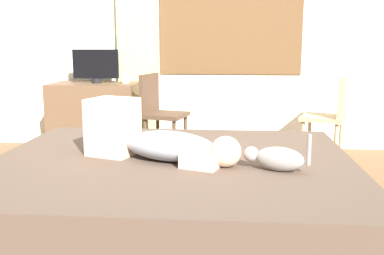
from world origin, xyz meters
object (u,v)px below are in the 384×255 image
cat (276,158)px  cup (125,78)px  bed (172,200)px  chair_by_desk (159,110)px  tv_monitor (96,66)px  chair_spare (331,113)px  person_lying (155,140)px  desk (96,118)px

cat → cup: cup is taller
bed → chair_by_desk: size_ratio=2.51×
tv_monitor → chair_spare: size_ratio=0.56×
person_lying → tv_monitor: bearing=114.6°
bed → tv_monitor: size_ratio=4.49×
chair_by_desk → person_lying: bearing=-81.8°
desk → chair_spare: 2.41m
cat → tv_monitor: bearing=125.6°
cat → chair_by_desk: (-0.94, 2.00, -0.06)m
person_lying → chair_by_desk: bearing=98.2°
bed → desk: (-1.09, 2.10, 0.12)m
cat → desk: 2.84m
bed → cat: cat is taller
bed → cat: size_ratio=6.31×
cat → chair_by_desk: size_ratio=0.40×
desk → chair_spare: (2.37, -0.38, 0.14)m
desk → cup: (0.33, 0.02, 0.42)m
desk → chair_spare: size_ratio=1.05×
cat → chair_spare: chair_spare is taller
person_lying → cup: 2.24m
bed → chair_spare: bearing=53.4°
desk → person_lying: bearing=-64.8°
cat → chair_spare: (0.70, 1.92, -0.06)m
desk → tv_monitor: (0.02, -0.00, 0.55)m
bed → cup: (-0.76, 2.13, 0.54)m
tv_monitor → chair_by_desk: (0.70, -0.30, -0.41)m
cat → cup: bearing=120.0°
bed → chair_by_desk: bearing=101.4°
person_lying → chair_spare: chair_spare is taller
chair_by_desk → chair_spare: 1.65m
bed → cat: (0.58, -0.19, 0.32)m
person_lying → desk: size_ratio=1.03×
chair_by_desk → cup: bearing=141.2°
person_lying → desk: bearing=115.2°
cat → chair_by_desk: chair_by_desk is taller
chair_by_desk → chair_spare: bearing=-2.7°
person_lying → chair_spare: 2.22m
tv_monitor → cup: bearing=4.6°
bed → cup: bearing=109.7°
bed → tv_monitor: (-1.07, 2.10, 0.68)m
bed → chair_by_desk: chair_by_desk is taller
cup → tv_monitor: bearing=-175.4°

